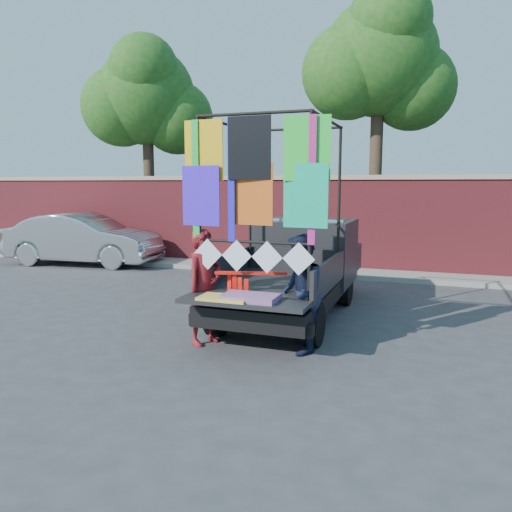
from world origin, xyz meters
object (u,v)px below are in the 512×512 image
(man, at_px, (300,294))
(woman, at_px, (205,287))
(pickup_truck, at_px, (300,265))
(sedan, at_px, (84,239))

(man, bearing_deg, woman, -103.80)
(pickup_truck, height_order, man, pickup_truck)
(pickup_truck, relative_size, man, 3.14)
(woman, xyz_separation_m, man, (1.43, 0.10, -0.02))
(woman, bearing_deg, man, -64.85)
(woman, distance_m, man, 1.43)
(man, bearing_deg, sedan, -141.90)
(sedan, distance_m, man, 9.68)
(woman, height_order, man, woman)
(pickup_truck, distance_m, sedan, 7.96)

